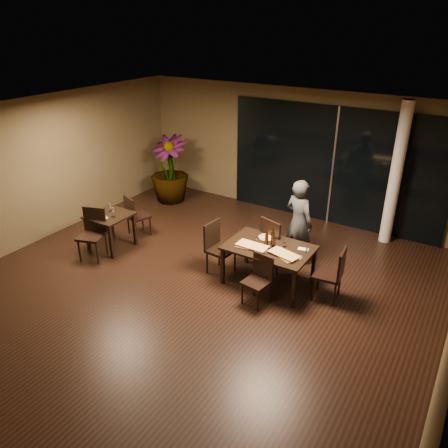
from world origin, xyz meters
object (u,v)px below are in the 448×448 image
(main_table, at_px, (269,250))
(bottle_c, at_px, (273,236))
(chair_main_far, at_px, (274,241))
(chair_side_near, at_px, (93,230))
(bottle_a, at_px, (267,238))
(bottle_b, at_px, (274,240))
(side_table, at_px, (110,220))
(chair_main_right, at_px, (333,272))
(diner, at_px, (299,222))
(chair_main_near, at_px, (259,277))
(chair_main_left, at_px, (217,245))
(chair_side_far, at_px, (135,214))
(potted_plant, at_px, (169,169))

(main_table, height_order, bottle_c, bottle_c)
(main_table, height_order, chair_main_far, chair_main_far)
(chair_main_far, bearing_deg, chair_side_near, 41.83)
(bottle_a, xyz_separation_m, bottle_b, (0.14, -0.00, -0.00))
(chair_main_far, distance_m, bottle_c, 0.54)
(main_table, bearing_deg, side_table, -171.63)
(bottle_b, height_order, bottle_c, bottle_c)
(chair_main_far, height_order, bottle_a, chair_main_far)
(side_table, height_order, chair_main_right, chair_main_right)
(main_table, height_order, diner, diner)
(main_table, bearing_deg, chair_main_near, -78.30)
(chair_main_far, bearing_deg, chair_main_left, 54.44)
(side_table, xyz_separation_m, chair_main_near, (3.52, -0.09, -0.14))
(chair_side_far, bearing_deg, chair_side_near, 106.18)
(chair_main_right, xyz_separation_m, bottle_b, (-1.08, -0.11, 0.35))
(chair_side_far, distance_m, bottle_b, 3.44)
(chair_main_far, bearing_deg, bottle_b, 131.10)
(bottle_b, bearing_deg, bottle_a, 179.73)
(chair_side_near, height_order, bottle_a, bottle_a)
(main_table, height_order, chair_main_near, chair_main_near)
(chair_main_left, height_order, bottle_a, bottle_a)
(side_table, height_order, chair_main_far, chair_main_far)
(chair_side_far, bearing_deg, bottle_b, -162.66)
(potted_plant, bearing_deg, chair_main_near, -34.19)
(chair_main_left, distance_m, bottle_a, 1.02)
(chair_main_left, xyz_separation_m, bottle_a, (0.95, 0.14, 0.34))
(side_table, xyz_separation_m, potted_plant, (-0.57, 2.69, 0.24))
(main_table, bearing_deg, potted_plant, 151.09)
(side_table, xyz_separation_m, bottle_c, (3.41, 0.61, 0.28))
(chair_side_far, height_order, diner, diner)
(diner, bearing_deg, main_table, 101.97)
(bottle_b, bearing_deg, diner, 87.32)
(chair_main_near, bearing_deg, chair_side_far, 176.16)
(chair_main_right, xyz_separation_m, chair_side_near, (-4.56, -1.08, 0.02))
(side_table, height_order, bottle_c, bottle_c)
(side_table, bearing_deg, chair_main_near, -1.42)
(chair_side_far, xyz_separation_m, potted_plant, (-0.63, 2.02, 0.34))
(chair_main_near, relative_size, chair_side_far, 0.92)
(chair_main_far, distance_m, chair_main_left, 1.08)
(bottle_b, bearing_deg, chair_main_left, -172.65)
(chair_side_far, height_order, chair_side_near, chair_side_near)
(bottle_b, bearing_deg, chair_main_near, -85.21)
(bottle_a, bearing_deg, chair_main_near, -72.76)
(chair_main_far, relative_size, bottle_a, 3.56)
(chair_main_near, xyz_separation_m, bottle_c, (-0.11, 0.70, 0.42))
(bottle_a, height_order, bottle_c, bottle_c)
(chair_side_near, height_order, potted_plant, potted_plant)
(diner, relative_size, bottle_c, 5.45)
(chair_main_right, distance_m, chair_side_far, 4.49)
(chair_side_near, height_order, bottle_b, bottle_b)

